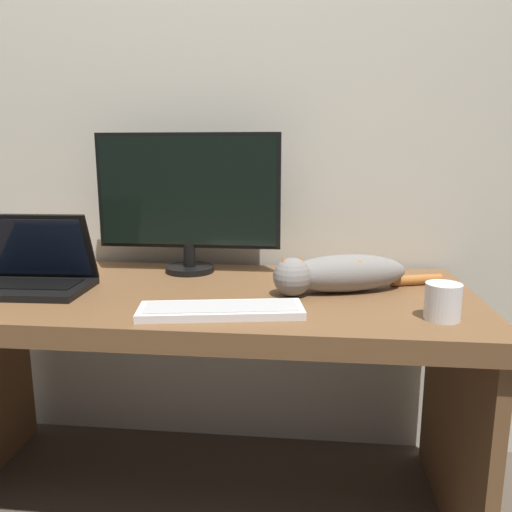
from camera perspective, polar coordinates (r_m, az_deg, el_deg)
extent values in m
cube|color=beige|center=(1.88, -4.18, 17.15)|extent=(6.40, 0.06, 2.60)
cube|color=brown|center=(1.52, -6.62, -4.95)|extent=(1.63, 0.71, 0.06)
cube|color=brown|center=(1.69, 21.81, -17.16)|extent=(0.04, 0.66, 0.66)
cylinder|color=black|center=(1.74, -7.57, -1.48)|extent=(0.17, 0.17, 0.02)
cylinder|color=black|center=(1.73, -7.61, 0.10)|extent=(0.04, 0.04, 0.08)
cube|color=black|center=(1.71, -7.76, 7.36)|extent=(0.63, 0.02, 0.39)
cube|color=black|center=(1.70, -7.85, 7.33)|extent=(0.60, 0.01, 0.36)
cube|color=black|center=(1.63, -24.59, -3.40)|extent=(0.35, 0.24, 0.02)
cube|color=black|center=(1.64, -24.40, -2.90)|extent=(0.29, 0.13, 0.00)
cube|color=black|center=(1.66, -23.78, 0.99)|extent=(0.35, 0.10, 0.21)
cube|color=black|center=(1.66, -23.85, 0.89)|extent=(0.31, 0.09, 0.18)
cube|color=white|center=(1.28, -4.02, -6.22)|extent=(0.44, 0.20, 0.02)
cube|color=#B3B3B3|center=(1.28, -4.03, -5.74)|extent=(0.40, 0.17, 0.00)
ellipsoid|color=gray|center=(1.50, 10.17, -1.93)|extent=(0.40, 0.24, 0.11)
ellipsoid|color=#AD662D|center=(1.50, 10.88, -0.77)|extent=(0.19, 0.15, 0.04)
sphere|color=gray|center=(1.43, 4.18, -2.40)|extent=(0.11, 0.11, 0.11)
cone|color=#AD662D|center=(1.42, 3.23, -0.66)|extent=(0.04, 0.04, 0.03)
cone|color=#AD662D|center=(1.43, 5.17, -0.57)|extent=(0.04, 0.04, 0.03)
cylinder|color=#AD662D|center=(1.63, 17.83, -2.62)|extent=(0.17, 0.08, 0.03)
cylinder|color=white|center=(1.31, 20.57, -4.90)|extent=(0.09, 0.09, 0.09)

